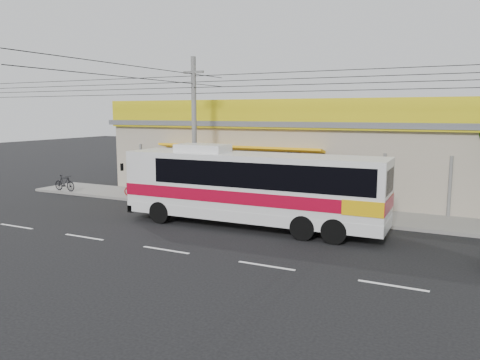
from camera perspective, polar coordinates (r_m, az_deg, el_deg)
The scene contains 8 objects.
ground at distance 19.52m, azimuth -4.74°, elevation -6.61°, with size 120.00×120.00×0.00m, color black.
sidewalk at distance 24.69m, azimuth 2.48°, elevation -3.24°, with size 30.00×3.20×0.15m, color slate.
lane_markings at distance 17.51m, azimuth -9.02°, elevation -8.43°, with size 50.00×0.12×0.01m, color silver, non-canonical shape.
storefront_building at distance 29.47m, azimuth 6.88°, elevation 2.96°, with size 22.60×9.20×5.70m.
coach_bus at distance 20.19m, azimuth 1.87°, elevation -0.54°, with size 11.63×2.68×3.57m.
motorbike_red at distance 27.71m, azimuth -12.14°, elevation -1.02°, with size 0.61×1.76×0.92m, color maroon.
motorbike_dark at distance 30.97m, azimuth -20.60°, elevation -0.34°, with size 0.47×1.65×0.99m, color black.
utility_pole at distance 24.61m, azimuth -5.68°, elevation 11.60°, with size 34.00×14.00×7.81m.
Camera 1 is at (9.80, -16.12, 5.01)m, focal length 35.00 mm.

